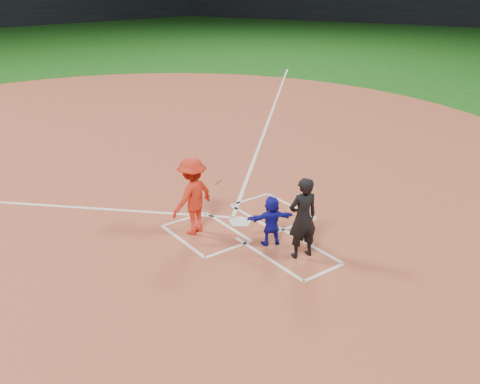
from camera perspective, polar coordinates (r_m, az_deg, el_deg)
ground at (r=12.68m, az=0.01°, el=-3.27°), size 120.00×120.00×0.00m
home_plate_dirt at (r=17.50m, az=-11.79°, el=3.86°), size 28.00×28.00×0.01m
stadium_wall_right at (r=59.09m, az=20.25°, el=17.90°), size 31.04×52.56×3.20m
home_plate at (r=12.67m, az=0.01°, el=-3.19°), size 0.60×0.60×0.02m
catcher at (r=11.49m, az=3.37°, el=-3.06°), size 1.09×0.71×1.12m
umpire at (r=10.93m, az=6.71°, el=-2.78°), size 0.72×0.56×1.76m
chalk_markings at (r=16.89m, az=-10.75°, el=3.26°), size 28.35×17.32×0.01m
batter_at_plate at (r=11.89m, az=-5.07°, el=-0.45°), size 1.54×0.95×1.77m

